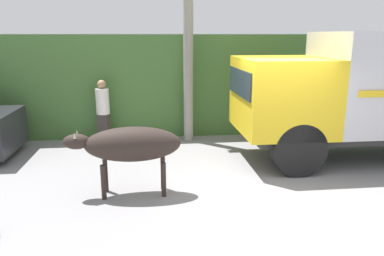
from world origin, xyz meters
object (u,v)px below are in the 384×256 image
at_px(brown_cow, 130,145).
at_px(pedestrian_on_hill, 103,109).
at_px(utility_pole, 188,45).
at_px(cargo_truck, 383,89).

height_order(brown_cow, pedestrian_on_hill, pedestrian_on_hill).
bearing_deg(brown_cow, utility_pole, 61.89).
distance_m(cargo_truck, utility_pole, 4.99).
height_order(brown_cow, utility_pole, utility_pole).
bearing_deg(cargo_truck, brown_cow, -162.88).
bearing_deg(utility_pole, cargo_truck, -26.00).
xyz_separation_m(cargo_truck, pedestrian_on_hill, (-6.79, 2.18, -0.75)).
relative_size(pedestrian_on_hill, utility_pole, 0.34).
bearing_deg(utility_pole, pedestrian_on_hill, 179.20).
height_order(cargo_truck, utility_pole, utility_pole).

